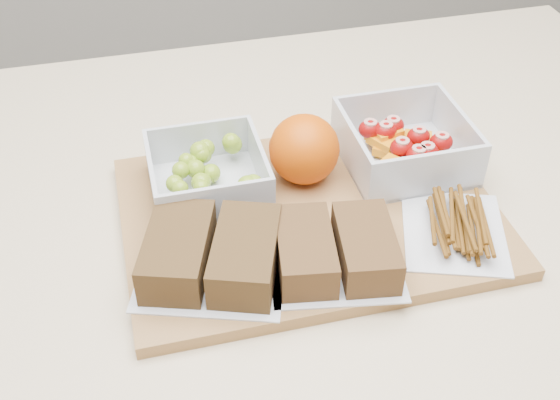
# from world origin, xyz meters

# --- Properties ---
(cutting_board) EXTENTS (0.42, 0.30, 0.02)m
(cutting_board) POSITION_xyz_m (0.03, -0.00, 0.91)
(cutting_board) COLOR #9F7241
(cutting_board) RESTS_ON counter
(grape_container) EXTENTS (0.13, 0.13, 0.06)m
(grape_container) POSITION_xyz_m (-0.08, 0.06, 0.94)
(grape_container) COLOR silver
(grape_container) RESTS_ON cutting_board
(fruit_container) EXTENTS (0.14, 0.14, 0.06)m
(fruit_container) POSITION_xyz_m (0.16, 0.06, 0.94)
(fruit_container) COLOR silver
(fruit_container) RESTS_ON cutting_board
(orange) EXTENTS (0.08, 0.08, 0.08)m
(orange) POSITION_xyz_m (0.04, 0.06, 0.96)
(orange) COLOR #D75005
(orange) RESTS_ON cutting_board
(sandwich_bag_left) EXTENTS (0.18, 0.17, 0.05)m
(sandwich_bag_left) POSITION_xyz_m (-0.10, -0.07, 0.94)
(sandwich_bag_left) COLOR silver
(sandwich_bag_left) RESTS_ON cutting_board
(sandwich_bag_center) EXTENTS (0.15, 0.14, 0.04)m
(sandwich_bag_center) POSITION_xyz_m (0.03, -0.09, 0.94)
(sandwich_bag_center) COLOR silver
(sandwich_bag_center) RESTS_ON cutting_board
(pretzel_bag) EXTENTS (0.15, 0.16, 0.03)m
(pretzel_bag) POSITION_xyz_m (0.17, -0.07, 0.93)
(pretzel_bag) COLOR silver
(pretzel_bag) RESTS_ON cutting_board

